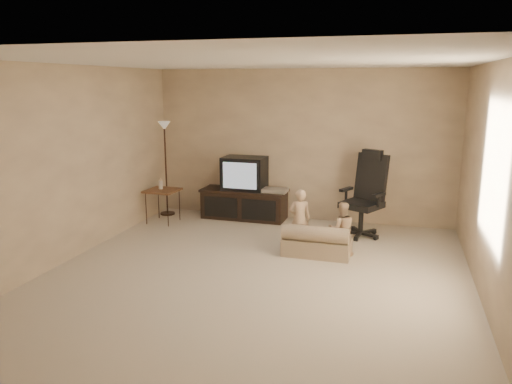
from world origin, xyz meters
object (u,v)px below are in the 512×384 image
at_px(tv_stand, 245,193).
at_px(child_sofa, 317,243).
at_px(side_table, 162,191).
at_px(toddler_right, 342,229).
at_px(floor_lamp, 165,147).
at_px(office_chair, 364,206).
at_px(toddler_left, 300,219).

bearing_deg(tv_stand, child_sofa, -44.85).
distance_m(side_table, toddler_right, 3.14).
bearing_deg(floor_lamp, side_table, -71.73).
height_order(tv_stand, office_chair, office_chair).
relative_size(floor_lamp, toddler_left, 1.93).
height_order(tv_stand, child_sofa, tv_stand).
bearing_deg(child_sofa, tv_stand, 134.96).
height_order(tv_stand, toddler_right, tv_stand).
xyz_separation_m(office_chair, floor_lamp, (-3.42, 0.31, 0.72)).
xyz_separation_m(office_chair, toddler_right, (-0.22, -0.99, -0.10)).
bearing_deg(child_sofa, side_table, 162.05).
relative_size(tv_stand, floor_lamp, 0.91).
bearing_deg(toddler_right, child_sofa, 5.56).
height_order(office_chair, side_table, office_chair).
xyz_separation_m(floor_lamp, toddler_left, (2.60, -1.17, -0.77)).
height_order(tv_stand, toddler_left, tv_stand).
bearing_deg(side_table, child_sofa, -18.81).
xyz_separation_m(tv_stand, toddler_left, (1.21, -1.31, -0.02)).
relative_size(office_chair, side_table, 1.73).
xyz_separation_m(tv_stand, toddler_right, (1.80, -1.42, -0.07)).
distance_m(floor_lamp, toddler_right, 3.54).
distance_m(tv_stand, child_sofa, 2.16).
bearing_deg(floor_lamp, toddler_right, -22.01).
relative_size(side_table, toddler_right, 1.03).
xyz_separation_m(side_table, toddler_right, (3.03, -0.81, -0.17)).
height_order(toddler_left, toddler_right, toddler_left).
bearing_deg(side_table, tv_stand, 26.46).
bearing_deg(child_sofa, toddler_right, 21.41).
relative_size(tv_stand, toddler_left, 1.76).
distance_m(office_chair, child_sofa, 1.26).
distance_m(tv_stand, floor_lamp, 1.58).
bearing_deg(toddler_right, tv_stand, -53.24).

